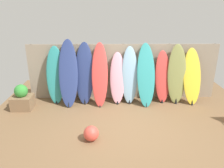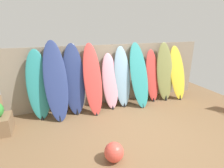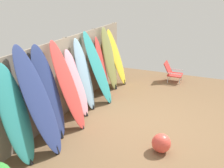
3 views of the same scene
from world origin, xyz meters
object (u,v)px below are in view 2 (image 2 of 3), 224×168
(surfboard_skyblue_5, at_px, (122,77))
(surfboard_olive_8, at_px, (165,72))
(surfboard_teal_6, at_px, (139,75))
(surfboard_navy_1, at_px, (56,82))
(surfboard_yellow_9, at_px, (177,73))
(surfboard_red_3, at_px, (93,79))
(surfboard_red_7, at_px, (152,76))
(beach_ball, at_px, (114,152))
(surfboard_navy_2, at_px, (74,80))
(surfboard_pink_4, at_px, (110,81))
(surfboard_teal_0, at_px, (38,85))

(surfboard_skyblue_5, xyz_separation_m, surfboard_olive_8, (1.47, -0.02, 0.03))
(surfboard_teal_6, bearing_deg, surfboard_olive_8, 5.90)
(surfboard_navy_1, relative_size, surfboard_yellow_9, 1.16)
(surfboard_red_3, bearing_deg, surfboard_red_7, 4.21)
(surfboard_skyblue_5, xyz_separation_m, beach_ball, (-1.06, -2.16, -0.70))
(surfboard_olive_8, height_order, beach_ball, surfboard_olive_8)
(surfboard_olive_8, bearing_deg, surfboard_navy_2, 179.52)
(surfboard_pink_4, xyz_separation_m, beach_ball, (-0.68, -2.16, -0.61))
(surfboard_red_7, relative_size, surfboard_yellow_9, 0.96)
(surfboard_navy_2, bearing_deg, surfboard_skyblue_5, -0.02)
(surfboard_olive_8, distance_m, beach_ball, 3.40)
(surfboard_teal_0, distance_m, beach_ball, 2.59)
(surfboard_pink_4, relative_size, surfboard_red_7, 0.97)
(surfboard_navy_2, distance_m, surfboard_pink_4, 1.04)
(surfboard_skyblue_5, relative_size, surfboard_red_7, 1.08)
(surfboard_skyblue_5, height_order, surfboard_yellow_9, surfboard_skyblue_5)
(surfboard_olive_8, relative_size, beach_ball, 5.20)
(surfboard_navy_2, height_order, surfboard_red_3, surfboard_navy_2)
(surfboard_teal_6, height_order, beach_ball, surfboard_teal_6)
(surfboard_red_3, bearing_deg, surfboard_yellow_9, 1.26)
(surfboard_skyblue_5, relative_size, beach_ball, 5.00)
(surfboard_red_7, bearing_deg, surfboard_teal_6, -165.48)
(surfboard_skyblue_5, distance_m, surfboard_red_7, 1.05)
(surfboard_red_3, xyz_separation_m, surfboard_pink_4, (0.54, 0.12, -0.15))
(surfboard_red_3, xyz_separation_m, surfboard_yellow_9, (2.87, 0.06, -0.09))
(surfboard_teal_6, distance_m, surfboard_red_7, 0.58)
(beach_ball, bearing_deg, surfboard_teal_0, 119.93)
(surfboard_navy_2, bearing_deg, beach_ball, -81.01)
(surfboard_navy_1, relative_size, surfboard_red_3, 1.05)
(surfboard_teal_0, xyz_separation_m, surfboard_navy_1, (0.43, -0.13, 0.09))
(surfboard_navy_2, height_order, surfboard_pink_4, surfboard_navy_2)
(surfboard_pink_4, bearing_deg, surfboard_olive_8, -0.66)
(surfboard_teal_0, distance_m, surfboard_pink_4, 1.93)
(surfboard_teal_0, distance_m, surfboard_yellow_9, 4.25)
(surfboard_navy_2, relative_size, surfboard_olive_8, 1.03)
(surfboard_teal_0, bearing_deg, surfboard_red_7, 0.37)
(surfboard_olive_8, bearing_deg, surfboard_navy_1, -178.07)
(surfboard_yellow_9, distance_m, beach_ball, 3.73)
(surfboard_teal_6, relative_size, surfboard_yellow_9, 1.09)
(surfboard_navy_1, distance_m, surfboard_teal_6, 2.37)
(surfboard_navy_2, distance_m, surfboard_teal_6, 1.90)
(surfboard_navy_1, xyz_separation_m, beach_ball, (0.82, -2.02, -0.80))
(surfboard_pink_4, distance_m, beach_ball, 2.35)
(surfboard_red_7, relative_size, beach_ball, 4.62)
(beach_ball, bearing_deg, surfboard_navy_2, 98.99)
(surfboard_red_3, distance_m, surfboard_teal_6, 1.42)
(surfboard_teal_0, bearing_deg, surfboard_navy_1, -17.38)
(surfboard_teal_6, bearing_deg, surfboard_navy_2, 176.23)
(beach_ball, bearing_deg, surfboard_yellow_9, 34.90)
(surfboard_skyblue_5, xyz_separation_m, surfboard_yellow_9, (1.94, -0.06, -0.03))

